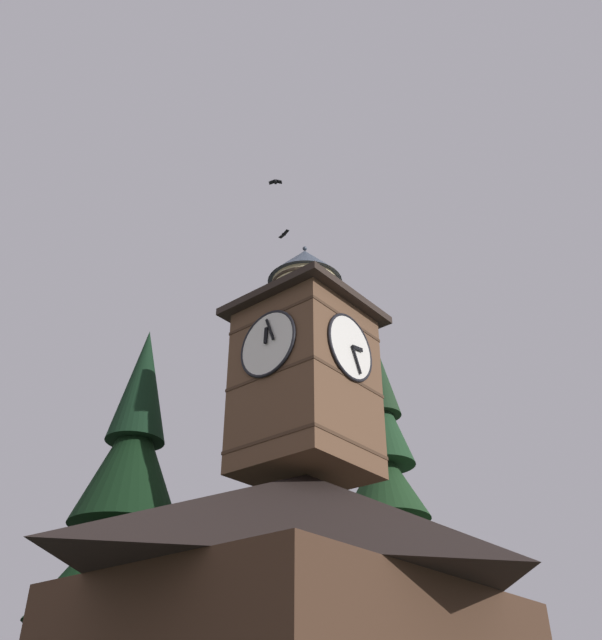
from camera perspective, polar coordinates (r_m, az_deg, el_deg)
The scene contains 7 objects.
building_main at distance 18.97m, azimuth 0.53°, elevation -23.76°, with size 11.57×9.03×7.72m.
clock_tower at distance 21.47m, azimuth 0.36°, elevation -3.93°, with size 4.18×4.18×8.44m.
pine_tree_behind at distance 22.18m, azimuth -15.41°, elevation -20.38°, with size 6.38×6.38×13.87m.
pine_tree_aside at distance 29.04m, azimuth 7.53°, elevation -20.02°, with size 6.39×6.39×17.35m.
moon at distance 55.63m, azimuth -15.06°, elevation -14.99°, with size 1.76×1.76×1.76m.
flying_bird_high at distance 26.80m, azimuth -2.18°, elevation 11.63°, with size 0.43×0.52×0.14m.
flying_bird_low at distance 29.06m, azimuth -1.46°, elevation 7.28°, with size 0.32×0.68×0.11m.
Camera 1 is at (15.72, 11.57, 1.47)m, focal length 37.73 mm.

